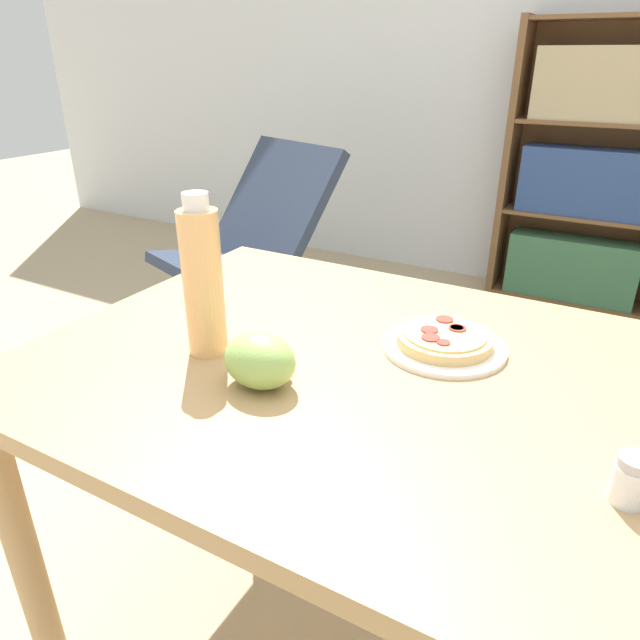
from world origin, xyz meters
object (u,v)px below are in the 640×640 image
Objects in this scene: pizza_on_plate at (444,342)px; salt_shaker at (631,480)px; lounge_chair_near at (247,278)px; grape_bunch at (260,361)px; drink_bottle at (203,281)px; bookshelf at (589,178)px.

salt_shaker is at bearing -40.75° from pizza_on_plate.
salt_shaker is 0.07× the size of lounge_chair_near.
drink_bottle is at bearing 160.99° from grape_bunch.
drink_bottle is (-0.38, -0.22, 0.12)m from pizza_on_plate.
grape_bunch is 2.59m from bookshelf.
drink_bottle is at bearing -36.10° from lounge_chair_near.
pizza_on_plate is at bearing 30.29° from drink_bottle.
grape_bunch reaches higher than salt_shaker.
lounge_chair_near is 0.64× the size of bookshelf.
salt_shaker reaches higher than pizza_on_plate.
grape_bunch is 0.43× the size of drink_bottle.
salt_shaker is (0.55, -0.00, -0.01)m from grape_bunch.
lounge_chair_near reaches higher than grape_bunch.
lounge_chair_near is at bearing 139.15° from pizza_on_plate.
grape_bunch is (-0.22, -0.27, 0.03)m from pizza_on_plate.
salt_shaker is at bearing -83.33° from bookshelf.
drink_bottle reaches higher than salt_shaker.
bookshelf reaches higher than salt_shaker.
salt_shaker is 0.05× the size of bookshelf.
drink_bottle reaches higher than lounge_chair_near.
pizza_on_plate is 2.31m from bookshelf.
lounge_chair_near is at bearing 127.51° from grape_bunch.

